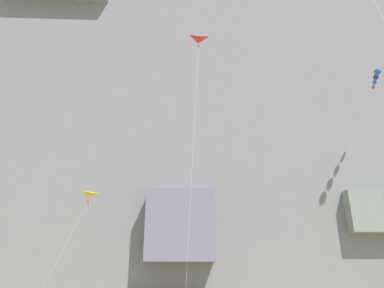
% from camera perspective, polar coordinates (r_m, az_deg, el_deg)
% --- Properties ---
extents(cliff_face, '(180.00, 26.99, 71.24)m').
position_cam_1_polar(cliff_face, '(67.91, -1.77, 8.75)').
color(cliff_face, gray).
rests_on(cliff_face, ground).
extents(kite_windsock_high_right, '(2.80, 6.31, 27.46)m').
position_cam_1_polar(kite_windsock_high_right, '(53.61, 27.99, 9.69)').
color(kite_windsock_high_right, blue).
rests_on(kite_windsock_high_right, ground).
extents(kite_delta_low_center, '(3.43, 4.69, 9.74)m').
position_cam_1_polar(kite_delta_low_center, '(40.56, -17.04, -9.21)').
color(kite_delta_low_center, yellow).
rests_on(kite_delta_low_center, ground).
extents(kite_delta_upper_mid, '(2.11, 6.53, 24.22)m').
position_cam_1_polar(kite_delta_upper_mid, '(36.88, 0.93, 14.89)').
color(kite_delta_upper_mid, red).
rests_on(kite_delta_upper_mid, ground).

